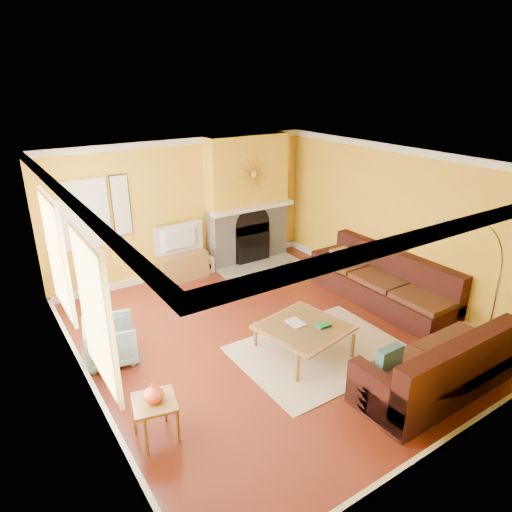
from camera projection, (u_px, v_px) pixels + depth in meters
floor at (271, 335)px, 7.20m from camera, size 5.50×6.00×0.02m
ceiling at (273, 162)px, 6.19m from camera, size 5.50×6.00×0.02m
wall_back at (184, 208)px, 9.02m from camera, size 5.50×0.02×2.70m
wall_front at (453, 352)px, 4.36m from camera, size 5.50×0.02×2.70m
wall_left at (77, 303)px, 5.28m from camera, size 0.02×6.00×2.70m
wall_right at (399, 223)px, 8.10m from camera, size 0.02×6.00×2.70m
baseboard at (271, 331)px, 7.17m from camera, size 5.50×6.00×0.12m
crown_molding at (273, 167)px, 6.21m from camera, size 5.50×6.00×0.12m
window_left_near at (56, 256)px, 6.25m from camera, size 0.06×1.22×1.72m
window_left_far at (93, 312)px, 4.78m from camera, size 0.06×1.22×1.72m
window_back at (85, 214)px, 7.94m from camera, size 0.82×0.06×1.22m
wall_art at (121, 206)px, 8.26m from camera, size 0.34×0.04×1.14m
fireplace at (247, 201)px, 9.55m from camera, size 1.80×0.40×2.70m
mantel at (254, 208)px, 9.40m from camera, size 1.92×0.22×0.08m
hearth at (262, 267)px, 9.62m from camera, size 1.80×0.70×0.06m
sunburst at (253, 174)px, 9.15m from camera, size 0.70×0.04×0.70m
rug at (321, 351)px, 6.74m from camera, size 2.40×1.80×0.02m
sectional_sofa at (366, 306)px, 7.14m from camera, size 2.88×3.96×0.90m
coffee_table at (303, 339)px, 6.66m from camera, size 1.30×1.30×0.44m
media_console at (183, 266)px, 9.08m from camera, size 0.97×0.44×0.53m
tv at (181, 239)px, 8.87m from camera, size 1.02×0.13×0.59m
subwoofer at (204, 264)px, 9.41m from camera, size 0.33×0.33×0.33m
armchair at (111, 341)px, 6.44m from camera, size 0.82×0.80×0.63m
side_table at (156, 420)px, 5.06m from camera, size 0.56×0.56×0.51m
vase at (153, 392)px, 4.92m from camera, size 0.25×0.25×0.23m
book at (290, 325)px, 6.57m from camera, size 0.21×0.28×0.03m
arc_lamp at (469, 303)px, 5.68m from camera, size 1.47×0.36×2.33m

